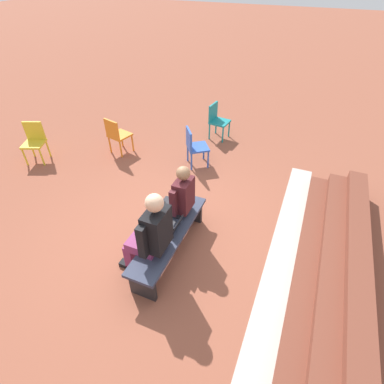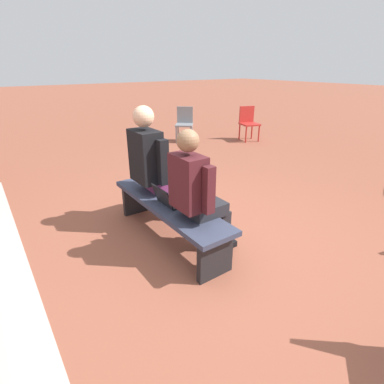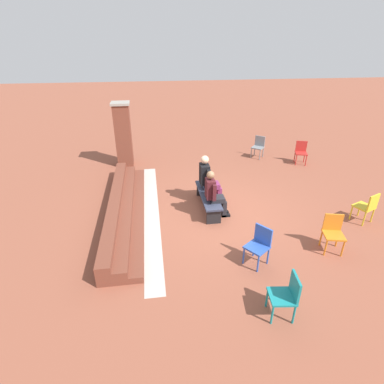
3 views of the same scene
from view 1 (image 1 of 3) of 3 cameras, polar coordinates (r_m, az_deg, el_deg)
The scene contains 11 objects.
ground_plane at distance 4.96m, azimuth -4.27°, elevation -7.76°, with size 60.00×60.00×0.00m, color brown.
concrete_strip at distance 4.44m, azimuth 15.40°, elevation -17.06°, with size 6.22×0.40×0.01m, color #B7B2A8.
brick_steps at distance 4.38m, azimuth 25.83°, elevation -17.92°, with size 5.42×0.90×0.45m.
bench at distance 4.41m, azimuth -4.28°, elevation -8.40°, with size 1.80×0.44×0.45m.
person_student at distance 4.48m, azimuth -2.78°, elevation -1.41°, with size 0.52×0.66×1.31m.
person_adult at distance 3.93m, azimuth -8.00°, elevation -7.86°, with size 0.59×0.74×1.42m.
laptop at distance 4.34m, azimuth -3.94°, elevation -6.70°, with size 0.32×0.29×0.21m.
plastic_chair_foreground at distance 7.44m, azimuth 4.79°, elevation 13.70°, with size 0.47×0.47×0.84m.
plastic_chair_near_bench_right at distance 7.31m, azimuth -27.84°, elevation 8.82°, with size 0.55×0.55×0.84m.
plastic_chair_by_pillar at distance 6.28m, azimuth 0.43°, elevation 8.92°, with size 0.59×0.59×0.84m.
plastic_chair_near_bench_left at distance 6.92m, azimuth -14.13°, elevation 10.67°, with size 0.51×0.51×0.84m.
Camera 1 is at (3.02, 1.67, 3.56)m, focal length 28.00 mm.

